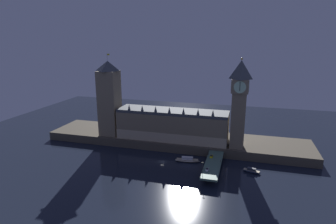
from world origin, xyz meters
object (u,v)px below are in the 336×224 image
Objects in this scene: street_lamp_far at (209,149)px; street_lamp_near at (202,166)px; victoria_tower at (109,98)px; pedestrian_mid_walk at (220,161)px; car_northbound_lead at (211,156)px; car_northbound_trail at (207,169)px; boat_upstream at (187,160)px; pedestrian_near_rail at (204,168)px; boat_downstream at (251,171)px; clock_tower at (239,102)px.

street_lamp_near is at bearing -90.00° from street_lamp_far.
victoria_tower reaches higher than pedestrian_mid_walk.
street_lamp_far is (-2.74, 4.61, 3.76)m from car_northbound_lead.
car_northbound_lead is at bearing 90.00° from car_northbound_trail.
boat_upstream is at bearing -18.37° from victoria_tower.
street_lamp_far is 0.39× the size of boat_upstream.
street_lamp_far is 17.61m from boat_upstream.
pedestrian_mid_walk is at bearing 55.37° from pedestrian_near_rail.
street_lamp_near is 37.30m from boat_downstream.
victoria_tower reaches higher than boat_downstream.
pedestrian_near_rail is at bearing -124.63° from pedestrian_mid_walk.
clock_tower is 59.66m from street_lamp_near.
pedestrian_near_rail is (-2.34, 1.01, 0.28)m from car_northbound_trail.
car_northbound_trail reaches higher than boat_downstream.
victoria_tower is at bearing 162.23° from pedestrian_mid_walk.
car_northbound_lead is 2.61× the size of pedestrian_mid_walk.
street_lamp_near reaches higher than street_lamp_far.
victoria_tower is at bearing 153.06° from pedestrian_near_rail.
victoria_tower is at bearing 150.77° from street_lamp_near.
car_northbound_trail is at bearing -110.66° from clock_tower.
boat_downstream is at bearing -10.57° from car_northbound_lead.
victoria_tower is 16.16× the size of car_northbound_trail.
victoria_tower is 37.88× the size of pedestrian_near_rail.
pedestrian_mid_walk reaches higher than boat_upstream.
clock_tower reaches higher than car_northbound_lead.
street_lamp_near is (87.59, -49.01, -28.45)m from victoria_tower.
victoria_tower is 94.16m from street_lamp_far.
clock_tower is at bearing 66.17° from pedestrian_near_rail.
street_lamp_far is (-18.97, -16.90, -32.44)m from clock_tower.
boat_downstream is (118.02, -29.35, -37.33)m from victoria_tower.
clock_tower is 57.29m from boat_upstream.
pedestrian_mid_walk is 20.62m from street_lamp_near.
car_northbound_lead reaches higher than boat_upstream.
pedestrian_mid_walk is at bearing -50.01° from street_lamp_far.
street_lamp_near is (-18.97, -46.34, -32.42)m from clock_tower.
victoria_tower is 9.65× the size of street_lamp_far.
street_lamp_far is at bearing 129.99° from pedestrian_mid_walk.
clock_tower is 50.49m from boat_downstream.
clock_tower is at bearing -1.44° from victoria_tower.
pedestrian_mid_walk is (9.34, 13.53, -0.06)m from pedestrian_near_rail.
pedestrian_mid_walk is (7.01, -7.00, 0.21)m from car_northbound_lead.
street_lamp_near is 30.05m from boat_upstream.
clock_tower is 15.00× the size of car_northbound_lead.
street_lamp_near is (-9.74, -17.83, 3.57)m from pedestrian_mid_walk.
pedestrian_near_rail is at bearing -89.09° from street_lamp_far.
pedestrian_mid_walk is at bearing -44.99° from car_northbound_lead.
car_northbound_lead is 0.24× the size of boat_upstream.
street_lamp_far reaches higher than car_northbound_lead.
clock_tower reaches higher than street_lamp_far.
car_northbound_lead is at bearing -59.33° from street_lamp_far.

